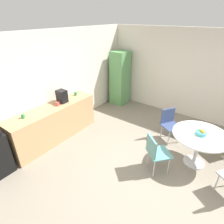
{
  "coord_description": "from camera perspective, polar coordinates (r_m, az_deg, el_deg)",
  "views": [
    {
      "loc": [
        -2.66,
        -0.91,
        2.9
      ],
      "look_at": [
        0.29,
        1.25,
        0.95
      ],
      "focal_mm": 29.6,
      "sensor_mm": 36.0,
      "label": 1
    }
  ],
  "objects": [
    {
      "name": "mug_red",
      "position": [
        4.43,
        -25.77,
        -1.13
      ],
      "size": [
        0.13,
        0.08,
        0.09
      ],
      "color": "#338C59",
      "rests_on": "counter_block"
    },
    {
      "name": "fruit_bowl",
      "position": [
        4.11,
        25.89,
        -5.78
      ],
      "size": [
        0.21,
        0.21,
        0.11
      ],
      "color": "teal",
      "rests_on": "round_table"
    },
    {
      "name": "chair_teal",
      "position": [
        3.81,
        13.16,
        -11.49
      ],
      "size": [
        0.59,
        0.59,
        0.83
      ],
      "color": "silver",
      "rests_on": "ground_plane"
    },
    {
      "name": "mug_green",
      "position": [
        4.72,
        -16.53,
        2.4
      ],
      "size": [
        0.13,
        0.08,
        0.09
      ],
      "color": "#D84C4C",
      "rests_on": "counter_block"
    },
    {
      "name": "counter_block",
      "position": [
        4.93,
        -17.41,
        -3.18
      ],
      "size": [
        2.34,
        0.6,
        0.9
      ],
      "primitive_type": "cube",
      "color": "tan",
      "rests_on": "ground_plane"
    },
    {
      "name": "ground_plane",
      "position": [
        4.04,
        12.62,
        -18.74
      ],
      "size": [
        6.0,
        6.0,
        0.0
      ],
      "primitive_type": "plane",
      "color": "gray"
    },
    {
      "name": "wall_back",
      "position": [
        4.99,
        -18.71,
        7.86
      ],
      "size": [
        6.0,
        0.1,
        2.6
      ],
      "primitive_type": "cube",
      "color": "silver",
      "rests_on": "ground_plane"
    },
    {
      "name": "chair_navy",
      "position": [
        4.85,
        17.31,
        -2.75
      ],
      "size": [
        0.58,
        0.58,
        0.83
      ],
      "color": "silver",
      "rests_on": "ground_plane"
    },
    {
      "name": "locker_cabinet",
      "position": [
        6.56,
        2.5,
        10.38
      ],
      "size": [
        0.6,
        0.5,
        1.83
      ],
      "primitive_type": "cube",
      "color": "#599959",
      "rests_on": "ground_plane"
    },
    {
      "name": "round_table",
      "position": [
        4.22,
        25.42,
        -7.8
      ],
      "size": [
        1.11,
        1.11,
        0.76
      ],
      "color": "silver",
      "rests_on": "ground_plane"
    },
    {
      "name": "coffee_maker",
      "position": [
        4.85,
        -15.2,
        4.71
      ],
      "size": [
        0.2,
        0.24,
        0.32
      ],
      "primitive_type": "cube",
      "color": "black",
      "rests_on": "counter_block"
    },
    {
      "name": "mug_white",
      "position": [
        5.24,
        -11.16,
        5.61
      ],
      "size": [
        0.13,
        0.08,
        0.09
      ],
      "color": "#338C59",
      "rests_on": "counter_block"
    },
    {
      "name": "wall_side_right",
      "position": [
        5.95,
        26.36,
        9.56
      ],
      "size": [
        0.1,
        6.0,
        2.6
      ],
      "primitive_type": "cube",
      "color": "silver",
      "rests_on": "ground_plane"
    }
  ]
}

